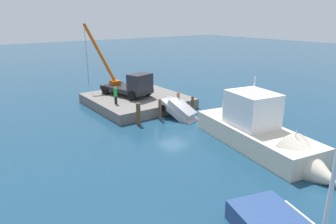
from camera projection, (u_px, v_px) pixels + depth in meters
ground at (173, 121)px, 29.25m from camera, size 200.00×200.00×0.00m
dock at (137, 100)px, 34.32m from camera, size 10.18×9.64×1.02m
crane_truck at (130, 84)px, 33.77m from camera, size 8.75×4.59×7.82m
dock_worker at (116, 95)px, 30.84m from camera, size 0.34×0.34×1.82m
salvaged_car at (182, 112)px, 29.54m from camera, size 4.63×3.10×2.94m
moored_yacht at (269, 143)px, 22.14m from camera, size 13.12×5.97×6.80m
piling_near at (138, 114)px, 27.85m from camera, size 0.40×0.40×2.07m
piling_mid at (160, 110)px, 29.18m from camera, size 0.28×0.28×2.09m
piling_far at (178, 104)px, 30.40m from camera, size 0.29×0.29×2.42m
piling_end at (192, 104)px, 31.67m from camera, size 0.28×0.28×1.69m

